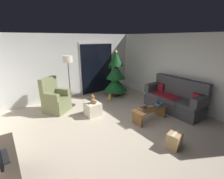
% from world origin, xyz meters
% --- Properties ---
extents(ground_plane, '(7.00, 7.00, 0.00)m').
position_xyz_m(ground_plane, '(0.00, 0.00, 0.00)').
color(ground_plane, '#B2A38E').
extents(wall_back, '(5.72, 0.12, 2.50)m').
position_xyz_m(wall_back, '(0.00, 3.06, 1.25)').
color(wall_back, silver).
rests_on(wall_back, ground).
extents(wall_right, '(0.12, 6.00, 2.50)m').
position_xyz_m(wall_right, '(2.86, 0.00, 1.25)').
color(wall_right, silver).
rests_on(wall_right, ground).
extents(patio_door_frame, '(1.60, 0.02, 2.20)m').
position_xyz_m(patio_door_frame, '(1.21, 2.99, 1.10)').
color(patio_door_frame, silver).
rests_on(patio_door_frame, ground).
extents(patio_door_glass, '(1.50, 0.02, 2.10)m').
position_xyz_m(patio_door_glass, '(1.21, 2.97, 1.05)').
color(patio_door_glass, black).
rests_on(patio_door_glass, ground).
extents(couch, '(0.79, 1.94, 1.08)m').
position_xyz_m(couch, '(2.32, -0.20, 0.40)').
color(couch, '#3D3D42').
rests_on(couch, ground).
extents(coffee_table, '(1.10, 0.40, 0.40)m').
position_xyz_m(coffee_table, '(1.12, -0.21, 0.26)').
color(coffee_table, brown).
rests_on(coffee_table, ground).
extents(remote_silver, '(0.10, 0.16, 0.02)m').
position_xyz_m(remote_silver, '(0.80, -0.12, 0.41)').
color(remote_silver, '#ADADB2').
rests_on(remote_silver, coffee_table).
extents(remote_black, '(0.13, 0.15, 0.02)m').
position_xyz_m(remote_black, '(1.00, -0.14, 0.41)').
color(remote_black, black).
rests_on(remote_black, coffee_table).
extents(remote_white, '(0.16, 0.09, 0.02)m').
position_xyz_m(remote_white, '(1.19, -0.16, 0.41)').
color(remote_white, silver).
rests_on(remote_white, coffee_table).
extents(book_stack, '(0.28, 0.23, 0.07)m').
position_xyz_m(book_stack, '(1.47, -0.24, 0.43)').
color(book_stack, '#4C4C51').
rests_on(book_stack, coffee_table).
extents(cell_phone, '(0.13, 0.16, 0.01)m').
position_xyz_m(cell_phone, '(1.46, -0.22, 0.47)').
color(cell_phone, black).
rests_on(cell_phone, book_stack).
extents(christmas_tree, '(0.98, 0.98, 1.92)m').
position_xyz_m(christmas_tree, '(1.58, 2.12, 0.85)').
color(christmas_tree, '#4C1E19').
rests_on(christmas_tree, ground).
extents(armchair, '(0.95, 0.96, 1.13)m').
position_xyz_m(armchair, '(-0.96, 2.02, 0.40)').
color(armchair, olive).
rests_on(armchair, ground).
extents(floor_lamp, '(0.32, 0.32, 1.78)m').
position_xyz_m(floor_lamp, '(-0.38, 2.16, 1.51)').
color(floor_lamp, '#2D2D30').
rests_on(floor_lamp, ground).
extents(ottoman, '(0.44, 0.44, 0.41)m').
position_xyz_m(ottoman, '(-0.10, 1.05, 0.20)').
color(ottoman, beige).
rests_on(ottoman, ground).
extents(teddy_bear_chestnut, '(0.21, 0.21, 0.29)m').
position_xyz_m(teddy_bear_chestnut, '(-0.09, 1.04, 0.53)').
color(teddy_bear_chestnut, brown).
rests_on(teddy_bear_chestnut, ottoman).
extents(teddy_bear_honey_by_tree, '(0.22, 0.21, 0.29)m').
position_xyz_m(teddy_bear_honey_by_tree, '(1.00, 1.72, 0.12)').
color(teddy_bear_honey_by_tree, tan).
rests_on(teddy_bear_honey_by_tree, ground).
extents(cardboard_box_taped_mid_floor, '(0.41, 0.34, 0.35)m').
position_xyz_m(cardboard_box_taped_mid_floor, '(0.64, -1.39, 0.17)').
color(cardboard_box_taped_mid_floor, tan).
rests_on(cardboard_box_taped_mid_floor, ground).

